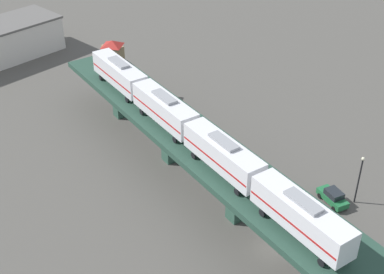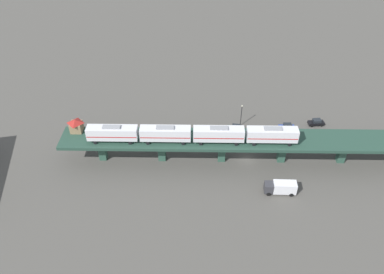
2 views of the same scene
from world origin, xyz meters
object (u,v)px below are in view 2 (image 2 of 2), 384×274
object	(u,v)px
signal_hut	(76,125)
street_car_blue	(287,127)
street_car_black	(316,122)
street_lamp	(241,114)
delivery_truck	(281,187)
subway_train	(192,134)
street_car_green	(236,128)

from	to	relation	value
signal_hut	street_car_blue	xyz separation A→B (m)	(3.28, -55.83, -7.78)
street_car_black	signal_hut	bearing A→B (deg)	93.89
street_lamp	delivery_truck	bearing A→B (deg)	-172.14
street_car_black	street_lamp	world-z (taller)	street_lamp
subway_train	signal_hut	distance (m)	28.93
street_car_black	street_car_green	bearing A→B (deg)	90.18
subway_train	street_car_blue	world-z (taller)	subway_train
street_car_green	delivery_truck	xyz separation A→B (m)	(-24.08, -5.45, 0.82)
street_car_black	street_lamp	bearing A→B (deg)	84.37
subway_train	signal_hut	size ratio (longest dim) A/B	13.79
street_car_black	delivery_truck	size ratio (longest dim) A/B	0.60
signal_hut	street_car_black	bearing A→B (deg)	-86.11
street_car_green	street_lamp	distance (m)	4.26
signal_hut	street_lamp	size ratio (longest dim) A/B	0.52
street_car_blue	street_car_green	world-z (taller)	same
street_car_black	subway_train	bearing A→B (deg)	107.86
street_car_black	street_car_blue	bearing A→B (deg)	97.19
delivery_truck	signal_hut	bearing A→B (deg)	67.20
subway_train	street_lamp	size ratio (longest dim) A/B	7.17
street_car_black	delivery_truck	world-z (taller)	delivery_truck
subway_train	signal_hut	xyz separation A→B (m)	(7.47, 27.94, -0.74)
subway_train	street_car_black	bearing A→B (deg)	-72.14
signal_hut	street_car_black	world-z (taller)	signal_hut
signal_hut	street_car_green	size ratio (longest dim) A/B	0.76
street_car_green	delivery_truck	world-z (taller)	delivery_truck
street_car_green	delivery_truck	distance (m)	24.70
street_car_blue	street_car_green	xyz separation A→B (m)	(1.06, 14.32, 0.00)
street_lamp	street_car_black	bearing A→B (deg)	-95.63
subway_train	signal_hut	bearing A→B (deg)	75.03
street_car_blue	signal_hut	bearing A→B (deg)	93.36
signal_hut	street_car_blue	size ratio (longest dim) A/B	0.79
street_car_blue	street_car_black	size ratio (longest dim) A/B	1.03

